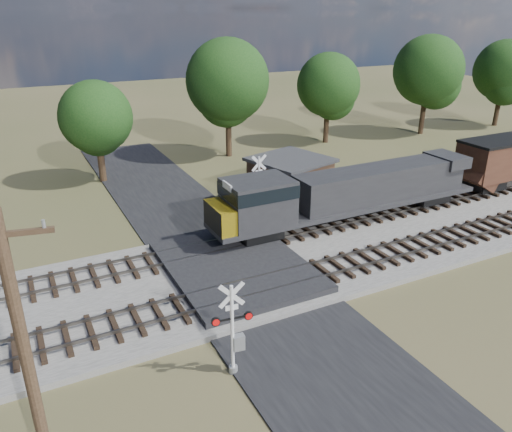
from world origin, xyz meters
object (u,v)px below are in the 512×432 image
crossing_signal_far (258,192)px  equipment_shed (290,180)px  crossing_signal_near (235,336)px  utility_pole (29,373)px

crossing_signal_far → equipment_shed: crossing_signal_far is taller
crossing_signal_near → equipment_shed: (11.35, 15.15, 0.02)m
crossing_signal_near → equipment_shed: 18.93m
crossing_signal_near → utility_pole: 8.27m
crossing_signal_near → equipment_shed: size_ratio=0.67×
utility_pole → equipment_shed: (18.28, 18.27, -3.23)m
crossing_signal_near → utility_pole: bearing=-147.5°
crossing_signal_near → crossing_signal_far: 15.85m
equipment_shed → crossing_signal_near: bearing=-142.2°
crossing_signal_near → equipment_shed: bearing=61.5°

